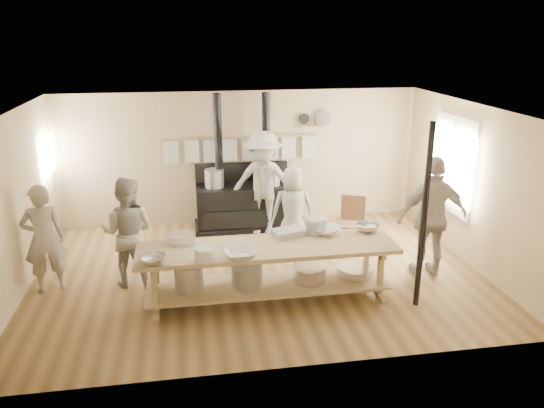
% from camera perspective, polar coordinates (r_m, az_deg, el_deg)
% --- Properties ---
extents(ground, '(7.00, 7.00, 0.00)m').
position_cam_1_polar(ground, '(8.52, -1.39, -7.47)').
color(ground, brown).
rests_on(ground, ground).
extents(room_shell, '(7.00, 7.00, 7.00)m').
position_cam_1_polar(room_shell, '(7.95, -1.48, 3.12)').
color(room_shell, tan).
rests_on(room_shell, ground).
extents(window_right, '(0.09, 1.50, 1.65)m').
position_cam_1_polar(window_right, '(9.62, 18.97, 4.06)').
color(window_right, beige).
rests_on(window_right, ground).
extents(left_opening, '(0.00, 0.90, 0.90)m').
position_cam_1_polar(left_opening, '(10.12, -22.98, 4.84)').
color(left_opening, white).
rests_on(left_opening, ground).
extents(stove, '(1.90, 0.75, 2.60)m').
position_cam_1_polar(stove, '(10.28, -3.11, 0.25)').
color(stove, black).
rests_on(stove, ground).
extents(towel_rail, '(3.00, 0.04, 0.47)m').
position_cam_1_polar(towel_rail, '(10.28, -3.35, 6.20)').
color(towel_rail, '#9F885A').
rests_on(towel_rail, ground).
extents(back_wall_shelf, '(0.63, 0.14, 0.32)m').
position_cam_1_polar(back_wall_shelf, '(10.48, 4.66, 8.92)').
color(back_wall_shelf, '#9F885A').
rests_on(back_wall_shelf, ground).
extents(prep_table, '(3.60, 0.90, 0.85)m').
position_cam_1_polar(prep_table, '(7.50, -0.52, -6.86)').
color(prep_table, '#9F885A').
rests_on(prep_table, ground).
extents(support_post, '(0.08, 0.08, 2.60)m').
position_cam_1_polar(support_post, '(7.38, 16.02, -1.47)').
color(support_post, black).
rests_on(support_post, ground).
extents(cook_far_left, '(0.68, 0.55, 1.64)m').
position_cam_1_polar(cook_far_left, '(8.36, -23.33, -3.46)').
color(cook_far_left, '#A0998E').
rests_on(cook_far_left, ground).
extents(cook_left, '(0.94, 0.81, 1.69)m').
position_cam_1_polar(cook_left, '(8.16, -15.22, -2.93)').
color(cook_left, '#A0998E').
rests_on(cook_left, ground).
extents(cook_center, '(0.79, 0.58, 1.50)m').
position_cam_1_polar(cook_center, '(9.15, 2.26, -0.57)').
color(cook_center, '#A0998E').
rests_on(cook_center, ground).
extents(cook_right, '(1.12, 0.47, 1.91)m').
position_cam_1_polar(cook_right, '(8.52, 16.85, -1.36)').
color(cook_right, '#A0998E').
rests_on(cook_right, ground).
extents(cook_by_window, '(1.44, 1.10, 1.97)m').
position_cam_1_polar(cook_by_window, '(9.80, -0.99, 2.18)').
color(cook_by_window, '#A0998E').
rests_on(cook_by_window, ground).
extents(chair, '(0.56, 0.56, 0.92)m').
position_cam_1_polar(chair, '(9.49, 8.51, -3.11)').
color(chair, brown).
rests_on(chair, ground).
extents(bowl_white_a, '(0.47, 0.47, 0.11)m').
position_cam_1_polar(bowl_white_a, '(6.99, -3.38, -5.38)').
color(bowl_white_a, silver).
rests_on(bowl_white_a, prep_table).
extents(bowl_steel_a, '(0.48, 0.48, 0.11)m').
position_cam_1_polar(bowl_steel_a, '(6.98, -12.76, -5.86)').
color(bowl_steel_a, silver).
rests_on(bowl_steel_a, prep_table).
extents(bowl_white_b, '(0.60, 0.60, 0.10)m').
position_cam_1_polar(bowl_white_b, '(7.82, 5.73, -2.81)').
color(bowl_white_b, silver).
rests_on(bowl_white_b, prep_table).
extents(bowl_steel_b, '(0.48, 0.48, 0.11)m').
position_cam_1_polar(bowl_steel_b, '(8.00, 10.20, -2.48)').
color(bowl_steel_b, silver).
rests_on(bowl_steel_b, prep_table).
extents(roasting_pan, '(0.51, 0.41, 0.10)m').
position_cam_1_polar(roasting_pan, '(7.70, 1.74, -3.09)').
color(roasting_pan, '#B2B2B7').
rests_on(roasting_pan, prep_table).
extents(mixing_bowl_large, '(0.50, 0.50, 0.12)m').
position_cam_1_polar(mixing_bowl_large, '(7.57, -9.77, -3.65)').
color(mixing_bowl_large, silver).
rests_on(mixing_bowl_large, prep_table).
extents(bucket_galv, '(0.28, 0.28, 0.23)m').
position_cam_1_polar(bucket_galv, '(7.76, 4.60, -2.45)').
color(bucket_galv, gray).
rests_on(bucket_galv, prep_table).
extents(deep_bowl_enamel, '(0.31, 0.31, 0.17)m').
position_cam_1_polar(deep_bowl_enamel, '(6.95, -7.19, -5.35)').
color(deep_bowl_enamel, silver).
rests_on(deep_bowl_enamel, prep_table).
extents(pitcher, '(0.19, 0.19, 0.24)m').
position_cam_1_polar(pitcher, '(7.79, 5.52, -2.36)').
color(pitcher, silver).
rests_on(pitcher, prep_table).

